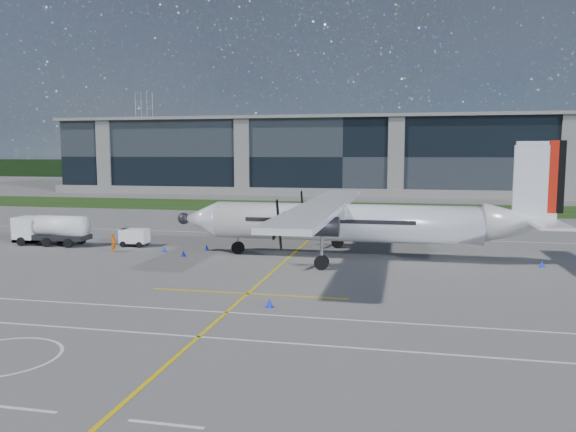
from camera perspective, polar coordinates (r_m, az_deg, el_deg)
ground at (r=78.64m, az=3.07°, el=0.36°), size 400.00×400.00×0.00m
grass_strip at (r=86.51m, az=3.89°, el=0.92°), size 400.00×18.00×0.04m
terminal_building at (r=117.89m, az=6.12°, el=6.00°), size 120.00×20.00×15.00m
tree_line at (r=177.75m, az=8.09°, el=4.66°), size 400.00×6.00×6.00m
pylon_west at (r=208.78m, az=-14.35°, el=8.07°), size 9.00×4.60×30.00m
yellow_taxiway_centerline at (r=48.84m, az=1.08°, el=-3.35°), size 0.20×70.00×0.01m
white_lane_line at (r=27.49m, az=-15.03°, el=-11.36°), size 90.00×0.15×0.01m
turboprop_aircraft at (r=44.02m, az=7.20°, el=1.56°), size 29.58×30.67×9.20m
fuel_tanker_truck at (r=55.25m, az=-23.30°, el=-1.33°), size 7.19×2.34×2.70m
baggage_tug at (r=51.95m, az=-15.32°, el=-2.13°), size 2.59×1.55×1.55m
ground_crew_person at (r=49.37m, az=-17.32°, el=-2.49°), size 0.60×0.78×1.79m
safety_cone_nose_port at (r=46.07m, az=-10.59°, el=-3.74°), size 0.36×0.36×0.50m
safety_cone_portwing at (r=30.64m, az=-1.90°, el=-8.81°), size 0.36×0.36×0.50m
safety_cone_stbdwing at (r=59.32m, az=5.50°, el=-1.40°), size 0.36×0.36×0.50m
safety_cone_fwd at (r=48.56m, az=-12.50°, el=-3.27°), size 0.36×0.36×0.50m
safety_cone_nose_stbd at (r=48.53m, az=-8.26°, el=-3.19°), size 0.36×0.36×0.50m
safety_cone_tail at (r=44.99m, az=24.39°, el=-4.46°), size 0.36×0.36×0.50m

